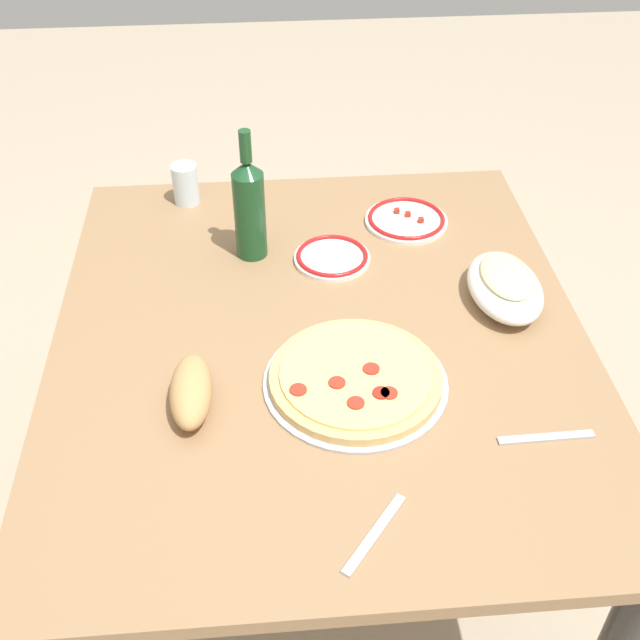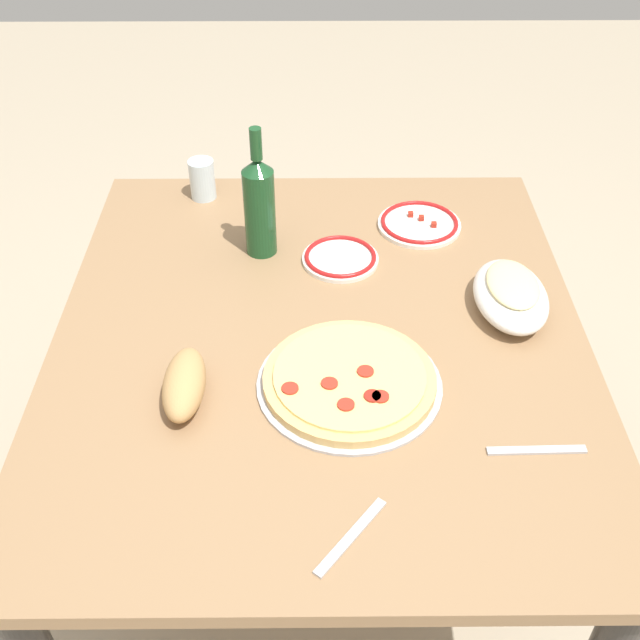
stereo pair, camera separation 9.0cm
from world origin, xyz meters
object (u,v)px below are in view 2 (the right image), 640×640
at_px(water_glass, 202,179).
at_px(side_plate_near, 340,258).
at_px(pepperoni_pizza, 349,380).
at_px(baked_pasta_dish, 511,294).
at_px(bread_loaf, 184,384).
at_px(wine_bottle, 259,204).
at_px(side_plate_far, 419,223).
at_px(dining_table, 320,372).

bearing_deg(water_glass, side_plate_near, 50.11).
bearing_deg(pepperoni_pizza, side_plate_near, -179.17).
height_order(baked_pasta_dish, bread_loaf, baked_pasta_dish).
distance_m(wine_bottle, side_plate_far, 0.40).
distance_m(dining_table, side_plate_near, 0.28).
relative_size(wine_bottle, water_glass, 3.02).
relative_size(baked_pasta_dish, side_plate_far, 1.21).
distance_m(baked_pasta_dish, side_plate_far, 0.35).
height_order(pepperoni_pizza, bread_loaf, bread_loaf).
distance_m(baked_pasta_dish, water_glass, 0.82).
relative_size(side_plate_far, bread_loaf, 1.09).
relative_size(pepperoni_pizza, side_plate_near, 2.01).
relative_size(pepperoni_pizza, side_plate_far, 1.74).
distance_m(dining_table, baked_pasta_dish, 0.43).
relative_size(pepperoni_pizza, water_glass, 3.44).
height_order(wine_bottle, side_plate_near, wine_bottle).
distance_m(pepperoni_pizza, side_plate_near, 0.40).
bearing_deg(water_glass, bread_loaf, 3.44).
bearing_deg(wine_bottle, pepperoni_pizza, 22.69).
xyz_separation_m(wine_bottle, side_plate_far, (-0.10, 0.37, -0.11)).
distance_m(water_glass, side_plate_far, 0.55).
xyz_separation_m(side_plate_near, side_plate_far, (-0.14, 0.19, 0.00)).
xyz_separation_m(water_glass, side_plate_near, (0.28, 0.34, -0.04)).
bearing_deg(side_plate_near, baked_pasta_dish, 63.13).
height_order(wine_bottle, bread_loaf, wine_bottle).
distance_m(dining_table, wine_bottle, 0.39).
bearing_deg(side_plate_far, dining_table, -32.07).
xyz_separation_m(side_plate_far, bread_loaf, (0.57, -0.49, 0.03)).
xyz_separation_m(water_glass, bread_loaf, (0.71, 0.04, -0.02)).
bearing_deg(dining_table, baked_pasta_dish, 99.90).
height_order(side_plate_near, side_plate_far, side_plate_far).
relative_size(baked_pasta_dish, wine_bottle, 0.79).
bearing_deg(baked_pasta_dish, water_glass, -123.79).
relative_size(dining_table, pepperoni_pizza, 3.57).
height_order(side_plate_near, bread_loaf, bread_loaf).
bearing_deg(wine_bottle, bread_loaf, -13.79).
bearing_deg(baked_pasta_dish, bread_loaf, -68.44).
xyz_separation_m(water_glass, side_plate_far, (0.14, 0.53, -0.04)).
xyz_separation_m(baked_pasta_dish, wine_bottle, (-0.22, -0.52, 0.08)).
height_order(baked_pasta_dish, wine_bottle, wine_bottle).
distance_m(wine_bottle, water_glass, 0.29).
distance_m(dining_table, water_glass, 0.62).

